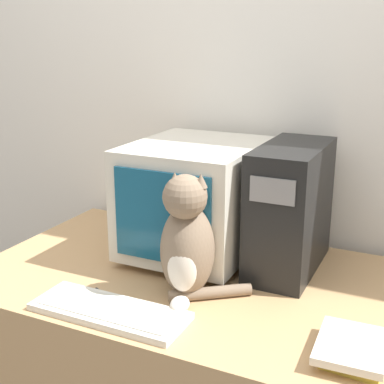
{
  "coord_description": "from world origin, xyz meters",
  "views": [
    {
      "loc": [
        0.64,
        -0.94,
        1.45
      ],
      "look_at": [
        -0.02,
        0.43,
        1.0
      ],
      "focal_mm": 50.0,
      "sensor_mm": 36.0,
      "label": 1
    }
  ],
  "objects_px": {
    "book_stack": "(353,350)",
    "pen": "(107,298)",
    "computer_tower": "(290,208)",
    "crt_monitor": "(195,198)",
    "cat": "(187,243)",
    "keyboard": "(109,311)"
  },
  "relations": [
    {
      "from": "computer_tower",
      "to": "book_stack",
      "type": "distance_m",
      "value": 0.53
    },
    {
      "from": "computer_tower",
      "to": "book_stack",
      "type": "height_order",
      "value": "computer_tower"
    },
    {
      "from": "crt_monitor",
      "to": "pen",
      "type": "height_order",
      "value": "crt_monitor"
    },
    {
      "from": "keyboard",
      "to": "pen",
      "type": "relative_size",
      "value": 3.46
    },
    {
      "from": "keyboard",
      "to": "cat",
      "type": "distance_m",
      "value": 0.27
    },
    {
      "from": "crt_monitor",
      "to": "pen",
      "type": "xyz_separation_m",
      "value": [
        -0.08,
        -0.4,
        -0.19
      ]
    },
    {
      "from": "book_stack",
      "to": "pen",
      "type": "relative_size",
      "value": 1.63
    },
    {
      "from": "pen",
      "to": "crt_monitor",
      "type": "bearing_deg",
      "value": 77.96
    },
    {
      "from": "keyboard",
      "to": "crt_monitor",
      "type": "bearing_deg",
      "value": 86.04
    },
    {
      "from": "computer_tower",
      "to": "keyboard",
      "type": "xyz_separation_m",
      "value": [
        -0.34,
        -0.49,
        -0.19
      ]
    },
    {
      "from": "crt_monitor",
      "to": "book_stack",
      "type": "relative_size",
      "value": 2.31
    },
    {
      "from": "keyboard",
      "to": "cat",
      "type": "relative_size",
      "value": 1.17
    },
    {
      "from": "computer_tower",
      "to": "cat",
      "type": "distance_m",
      "value": 0.37
    },
    {
      "from": "keyboard",
      "to": "cat",
      "type": "height_order",
      "value": "cat"
    },
    {
      "from": "computer_tower",
      "to": "keyboard",
      "type": "height_order",
      "value": "computer_tower"
    },
    {
      "from": "crt_monitor",
      "to": "cat",
      "type": "bearing_deg",
      "value": -68.98
    },
    {
      "from": "crt_monitor",
      "to": "keyboard",
      "type": "height_order",
      "value": "crt_monitor"
    },
    {
      "from": "cat",
      "to": "pen",
      "type": "relative_size",
      "value": 2.96
    },
    {
      "from": "crt_monitor",
      "to": "computer_tower",
      "type": "distance_m",
      "value": 0.31
    },
    {
      "from": "cat",
      "to": "book_stack",
      "type": "height_order",
      "value": "cat"
    },
    {
      "from": "computer_tower",
      "to": "pen",
      "type": "bearing_deg",
      "value": -132.51
    },
    {
      "from": "pen",
      "to": "computer_tower",
      "type": "bearing_deg",
      "value": 47.49
    }
  ]
}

